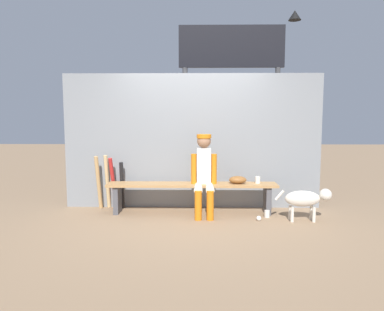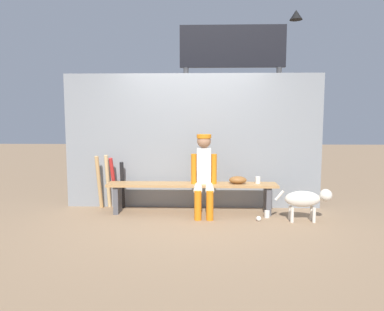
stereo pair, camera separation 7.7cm
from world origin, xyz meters
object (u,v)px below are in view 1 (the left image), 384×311
cup_on_bench (258,180)px  dog (306,199)px  bat_wood_natural (107,182)px  bat_aluminum_red (113,183)px  player_seated (204,172)px  baseball_glove (238,180)px  dugout_bench (192,190)px  cup_on_ground (267,214)px  bat_wood_tan (99,183)px  baseball (259,218)px  scoreboard (235,68)px  bat_aluminum_black (122,185)px

cup_on_bench → dog: size_ratio=0.13×
bat_wood_natural → bat_aluminum_red: bearing=-23.9°
player_seated → baseball_glove: size_ratio=4.56×
dugout_bench → bat_aluminum_red: (-1.33, 0.26, 0.06)m
cup_on_ground → cup_on_bench: 0.56m
player_seated → bat_wood_tan: 1.81m
baseball → scoreboard: bearing=96.3°
baseball → scoreboard: 3.09m
cup_on_ground → scoreboard: 2.98m
dugout_bench → player_seated: size_ratio=2.13×
bat_aluminum_black → baseball: (2.19, -0.67, -0.36)m
baseball_glove → scoreboard: bearing=87.1°
baseball_glove → bat_wood_tan: 2.32m
baseball_glove → bat_aluminum_red: (-2.06, 0.26, -0.11)m
dugout_bench → scoreboard: scoreboard is taller
player_seated → baseball: player_seated is taller
baseball_glove → bat_aluminum_black: 1.94m
bat_aluminum_black → scoreboard: 3.12m
dugout_bench → dog: bearing=-13.2°
dugout_bench → scoreboard: size_ratio=0.77×
bat_aluminum_black → bat_wood_tan: bearing=-174.6°
bat_aluminum_red → bat_wood_natural: bearing=156.1°
dog → bat_aluminum_red: bearing=167.8°
bat_aluminum_red → bat_wood_tan: size_ratio=0.98×
dog → cup_on_bench: bearing=146.9°
bat_wood_tan → cup_on_ground: 2.80m
bat_wood_natural → scoreboard: size_ratio=0.26×
bat_aluminum_black → bat_wood_tan: size_ratio=0.88×
player_seated → cup_on_ground: bearing=-6.4°
player_seated → baseball_glove: bearing=11.4°
player_seated → cup_on_ground: player_seated is taller
bat_wood_natural → dugout_bench: bearing=-12.0°
bat_aluminum_red → scoreboard: bearing=28.9°
cup_on_ground → bat_wood_natural: bearing=168.6°
cup_on_ground → dog: dog is taller
dog → player_seated: bearing=169.1°
bat_aluminum_red → bat_wood_natural: (-0.11, 0.05, 0.02)m
baseball_glove → bat_aluminum_black: size_ratio=0.35×
cup_on_ground → bat_wood_tan: bearing=170.7°
baseball_glove → dog: size_ratio=0.33×
bat_aluminum_black → baseball: 2.32m
bat_wood_natural → bat_wood_tan: 0.15m
bat_aluminum_black → scoreboard: size_ratio=0.23×
baseball → scoreboard: size_ratio=0.02×
dugout_bench → player_seated: player_seated is taller
bat_wood_natural → dog: (3.15, -0.71, -0.12)m
bat_aluminum_red → cup_on_ground: (2.49, -0.47, -0.39)m
bat_aluminum_red → dog: bearing=-12.2°
bat_wood_natural → baseball_glove: bearing=-8.0°
bat_wood_tan → cup_on_ground: (2.74, -0.45, -0.40)m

